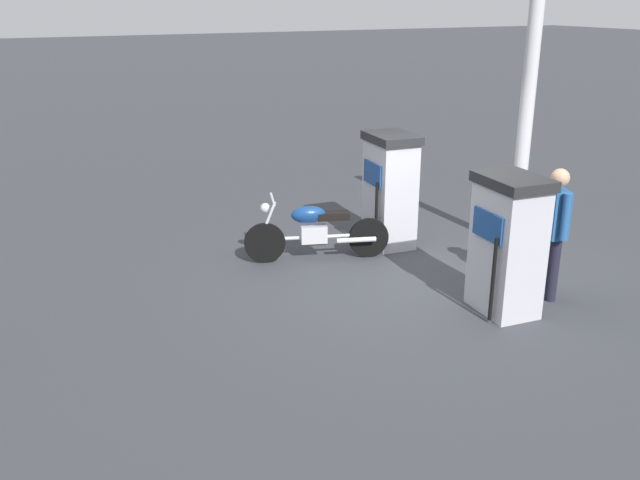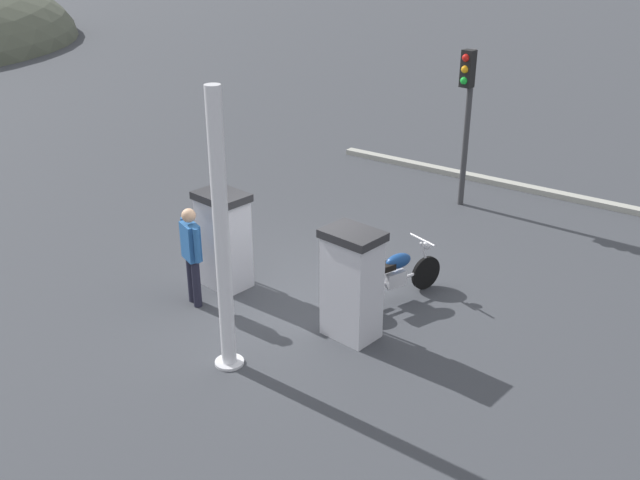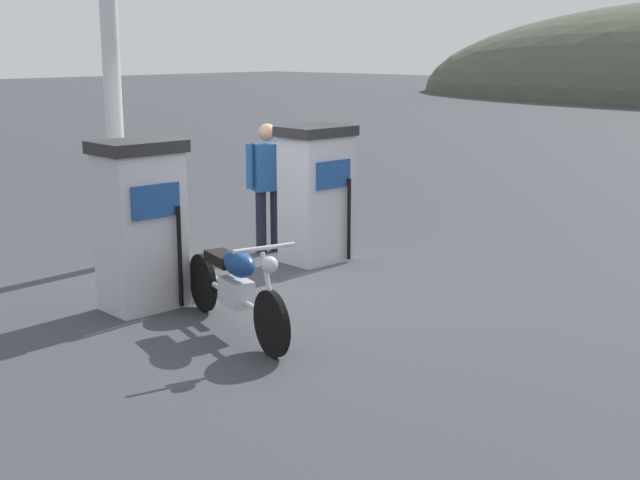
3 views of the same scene
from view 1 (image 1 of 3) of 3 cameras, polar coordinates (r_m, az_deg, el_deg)
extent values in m
plane|color=#383A3F|center=(9.14, 7.61, -3.16)|extent=(120.00, 120.00, 0.00)
cube|color=silver|center=(10.11, 5.76, 3.74)|extent=(0.60, 0.78, 1.54)
cube|color=#1E478C|center=(9.89, 4.35, 5.47)|extent=(0.07, 0.52, 0.32)
cube|color=#262628|center=(9.91, 5.92, 8.35)|extent=(0.66, 0.86, 0.12)
cylinder|color=black|center=(9.84, 4.65, 1.95)|extent=(0.05, 0.05, 1.00)
cube|color=silver|center=(8.17, 15.13, -0.82)|extent=(0.61, 0.80, 1.50)
cube|color=#1E478C|center=(7.90, 13.64, 1.15)|extent=(0.07, 0.53, 0.32)
cube|color=#262628|center=(7.94, 15.64, 4.68)|extent=(0.67, 0.88, 0.12)
cylinder|color=black|center=(7.90, 14.05, -3.19)|extent=(0.05, 0.05, 0.98)
cylinder|color=black|center=(9.53, -4.56, -0.25)|extent=(0.56, 0.23, 0.57)
cylinder|color=black|center=(9.73, 4.01, 0.19)|extent=(0.56, 0.23, 0.57)
cube|color=silver|center=(9.57, -0.53, 0.52)|extent=(0.40, 0.30, 0.24)
cylinder|color=silver|center=(9.59, -0.23, 0.25)|extent=(1.06, 0.38, 0.05)
ellipsoid|color=navy|center=(9.47, -0.95, 2.10)|extent=(0.52, 0.35, 0.24)
cube|color=black|center=(9.53, 1.08, 2.02)|extent=(0.48, 0.32, 0.10)
cylinder|color=silver|center=(9.44, -4.37, 1.48)|extent=(0.26, 0.12, 0.57)
cylinder|color=silver|center=(9.35, -3.93, 3.37)|extent=(0.20, 0.54, 0.04)
sphere|color=silver|center=(9.38, -4.52, 2.63)|extent=(0.18, 0.18, 0.14)
cylinder|color=silver|center=(9.58, 3.00, 0.01)|extent=(0.55, 0.23, 0.07)
cylinder|color=#1E1E2D|center=(8.92, 18.11, -1.89)|extent=(0.17, 0.17, 0.78)
cylinder|color=#1E1E2D|center=(8.75, 18.63, -2.36)|extent=(0.17, 0.17, 0.78)
cube|color=#265999|center=(8.62, 18.85, 2.10)|extent=(0.31, 0.41, 0.58)
cylinder|color=#265999|center=(8.82, 18.23, 2.75)|extent=(0.12, 0.12, 0.55)
cylinder|color=#265999|center=(8.40, 19.53, 1.80)|extent=(0.12, 0.12, 0.55)
sphere|color=tan|center=(8.51, 19.16, 4.86)|extent=(0.28, 0.28, 0.22)
cylinder|color=silver|center=(10.15, 16.59, 9.73)|extent=(0.20, 0.20, 3.82)
cylinder|color=silver|center=(10.61, 15.62, -0.37)|extent=(0.40, 0.40, 0.04)
camera|label=2|loc=(18.48, 18.58, 25.14)|focal=40.30mm
camera|label=3|loc=(13.19, -33.49, 12.12)|focal=47.66mm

